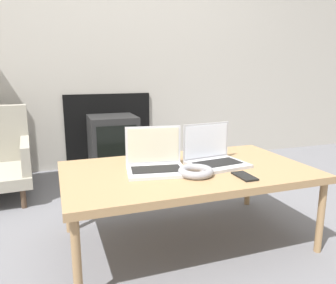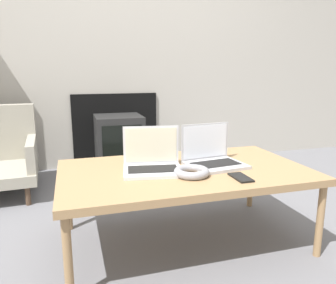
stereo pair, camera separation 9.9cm
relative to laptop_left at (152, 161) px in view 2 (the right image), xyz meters
name	(u,v)px [view 2 (the right image)]	position (x,y,z in m)	size (l,w,h in m)	color
ground_plane	(193,255)	(0.17, -0.17, -0.46)	(14.00, 14.00, 0.00)	slate
wall_back	(126,30)	(0.16, 1.63, 0.82)	(7.00, 0.08, 2.60)	#ADA89E
table	(184,174)	(0.17, -0.03, -0.08)	(1.27, 0.73, 0.41)	#9E7A51
laptop_left	(152,161)	(0.00, 0.00, 0.00)	(0.33, 0.28, 0.22)	silver
laptop_right	(212,156)	(0.33, 0.00, 0.00)	(0.32, 0.27, 0.22)	#B2B2B7
headphones	(192,172)	(0.16, -0.15, -0.03)	(0.17, 0.17, 0.04)	gray
phone	(241,177)	(0.37, -0.25, -0.04)	(0.07, 0.14, 0.01)	black
tv	(119,144)	(0.02, 1.37, -0.20)	(0.42, 0.42, 0.52)	black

